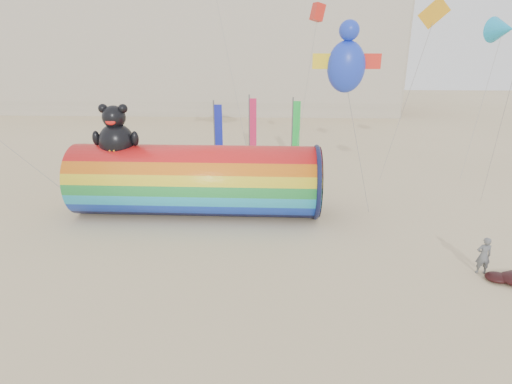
{
  "coord_description": "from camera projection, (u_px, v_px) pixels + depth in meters",
  "views": [
    {
      "loc": [
        1.33,
        -15.68,
        8.5
      ],
      "look_at": [
        0.5,
        1.5,
        2.4
      ],
      "focal_mm": 28.0,
      "sensor_mm": 36.0,
      "label": 1
    }
  ],
  "objects": [
    {
      "name": "ground",
      "position": [
        243.0,
        254.0,
        17.66
      ],
      "size": [
        160.0,
        160.0,
        0.0
      ],
      "primitive_type": "plane",
      "color": "#CCB58C",
      "rests_on": "ground"
    },
    {
      "name": "hotel_building",
      "position": [
        185.0,
        38.0,
        58.02
      ],
      "size": [
        60.4,
        15.4,
        20.6
      ],
      "color": "#B7AD99",
      "rests_on": "ground"
    },
    {
      "name": "windsock_assembly",
      "position": [
        196.0,
        179.0,
        21.46
      ],
      "size": [
        13.1,
        3.99,
        6.04
      ],
      "color": "red",
      "rests_on": "ground"
    },
    {
      "name": "kite_handler",
      "position": [
        484.0,
        256.0,
        15.89
      ],
      "size": [
        0.59,
        0.4,
        1.59
      ],
      "primitive_type": "imported",
      "rotation": [
        0.0,
        0.0,
        3.11
      ],
      "color": "#54585C",
      "rests_on": "ground"
    },
    {
      "name": "festival_banners",
      "position": [
        256.0,
        131.0,
        30.92
      ],
      "size": [
        6.37,
        4.08,
        5.2
      ],
      "color": "#59595E",
      "rests_on": "ground"
    }
  ]
}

